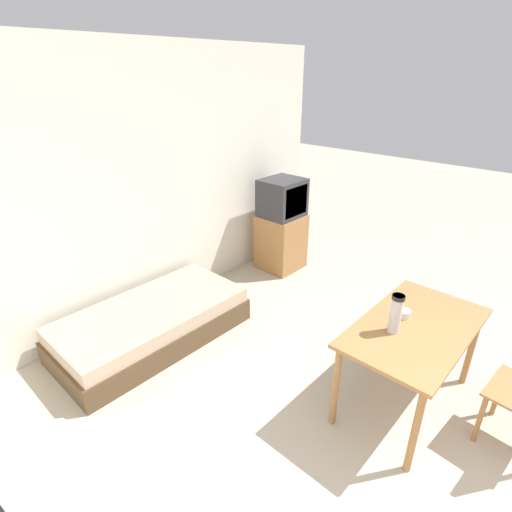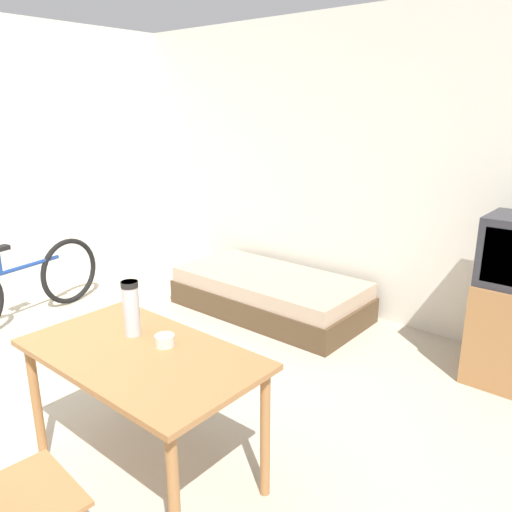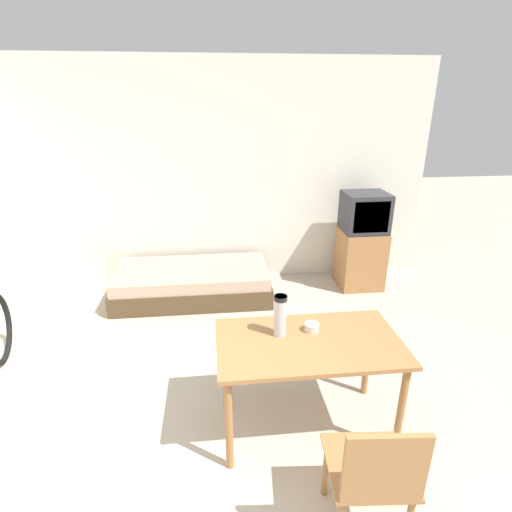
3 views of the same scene
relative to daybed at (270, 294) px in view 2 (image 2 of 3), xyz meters
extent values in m
cube|color=silver|center=(0.17, 0.56, 1.17)|extent=(5.63, 0.06, 2.70)
cube|color=silver|center=(-2.18, -1.23, 1.17)|extent=(0.06, 4.51, 2.70)
cube|color=#4C3823|center=(0.00, 0.00, -0.07)|extent=(1.82, 0.89, 0.23)
cube|color=tan|center=(0.00, 0.00, 0.12)|extent=(1.77, 0.87, 0.14)
cube|color=#9E6B3D|center=(0.88, -2.15, 0.53)|extent=(1.24, 0.71, 0.03)
cylinder|color=#9E6B3D|center=(0.32, -2.45, 0.17)|extent=(0.05, 0.05, 0.70)
cylinder|color=#9E6B3D|center=(1.44, -2.45, 0.17)|extent=(0.05, 0.05, 0.70)
cylinder|color=#9E6B3D|center=(0.32, -1.86, 0.17)|extent=(0.05, 0.05, 0.70)
cylinder|color=#9E6B3D|center=(1.44, -1.86, 0.17)|extent=(0.05, 0.05, 0.70)
cube|color=#9E6B3D|center=(1.04, -2.89, 0.25)|extent=(0.47, 0.47, 0.02)
cylinder|color=#9E6B3D|center=(0.88, -2.70, 0.03)|extent=(0.04, 0.04, 0.42)
torus|color=black|center=(-1.68, -1.08, 0.14)|extent=(0.16, 0.65, 0.65)
cylinder|color=navy|center=(-1.59, -1.59, 0.32)|extent=(0.17, 0.80, 0.04)
cylinder|color=#B7B7BC|center=(0.70, -2.06, 0.70)|extent=(0.09, 0.09, 0.30)
cylinder|color=black|center=(0.70, -2.06, 0.83)|extent=(0.09, 0.09, 0.03)
cylinder|color=beige|center=(0.93, -2.03, 0.58)|extent=(0.10, 0.10, 0.06)
camera|label=1|loc=(-1.69, -2.93, 2.25)|focal=28.00mm
camera|label=2|loc=(2.74, -3.49, 1.71)|focal=35.00mm
camera|label=3|loc=(0.28, -4.37, 2.06)|focal=28.00mm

